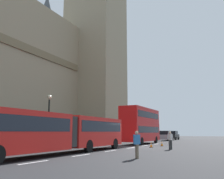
{
  "coord_description": "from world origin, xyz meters",
  "views": [
    {
      "loc": [
        -24.95,
        -9.85,
        1.62
      ],
      "look_at": [
        0.78,
        2.95,
        6.61
      ],
      "focal_mm": 39.34,
      "sensor_mm": 36.0,
      "label": 1
    }
  ],
  "objects_px": {
    "double_decker_bus": "(141,124)",
    "traffic_cone_middle": "(162,144)",
    "sedan_lead": "(166,136)",
    "pedestrian_by_kerb": "(170,140)",
    "articulated_bus": "(62,130)",
    "street_lamp": "(49,117)",
    "pedestrian_near_cones": "(137,143)",
    "sedan_trailing": "(173,135)",
    "traffic_cone_west": "(151,145)"
  },
  "relations": [
    {
      "from": "double_decker_bus",
      "to": "traffic_cone_middle",
      "type": "distance_m",
      "value": 6.15
    },
    {
      "from": "sedan_lead",
      "to": "pedestrian_by_kerb",
      "type": "xyz_separation_m",
      "value": [
        -23.67,
        -6.47,
        -0.0
      ]
    },
    {
      "from": "traffic_cone_middle",
      "to": "articulated_bus",
      "type": "bearing_deg",
      "value": 163.73
    },
    {
      "from": "traffic_cone_middle",
      "to": "street_lamp",
      "type": "distance_m",
      "value": 13.46
    },
    {
      "from": "pedestrian_near_cones",
      "to": "street_lamp",
      "type": "bearing_deg",
      "value": 69.05
    },
    {
      "from": "sedan_trailing",
      "to": "pedestrian_near_cones",
      "type": "bearing_deg",
      "value": -170.6
    },
    {
      "from": "pedestrian_near_cones",
      "to": "sedan_lead",
      "type": "bearing_deg",
      "value": 11.23
    },
    {
      "from": "sedan_lead",
      "to": "pedestrian_by_kerb",
      "type": "height_order",
      "value": "sedan_lead"
    },
    {
      "from": "articulated_bus",
      "to": "sedan_trailing",
      "type": "height_order",
      "value": "articulated_bus"
    },
    {
      "from": "sedan_lead",
      "to": "traffic_cone_west",
      "type": "xyz_separation_m",
      "value": [
        -21.5,
        -3.9,
        -0.63
      ]
    },
    {
      "from": "sedan_lead",
      "to": "pedestrian_near_cones",
      "type": "bearing_deg",
      "value": -168.77
    },
    {
      "from": "double_decker_bus",
      "to": "street_lamp",
      "type": "relative_size",
      "value": 1.88
    },
    {
      "from": "articulated_bus",
      "to": "pedestrian_near_cones",
      "type": "height_order",
      "value": "articulated_bus"
    },
    {
      "from": "sedan_trailing",
      "to": "articulated_bus",
      "type": "bearing_deg",
      "value": -179.78
    },
    {
      "from": "sedan_trailing",
      "to": "pedestrian_near_cones",
      "type": "xyz_separation_m",
      "value": [
        -38.55,
        -6.38,
        -0.0
      ]
    },
    {
      "from": "articulated_bus",
      "to": "sedan_trailing",
      "type": "relative_size",
      "value": 3.74
    },
    {
      "from": "sedan_lead",
      "to": "sedan_trailing",
      "type": "distance_m",
      "value": 5.96
    },
    {
      "from": "sedan_trailing",
      "to": "traffic_cone_middle",
      "type": "distance_m",
      "value": 24.72
    },
    {
      "from": "traffic_cone_west",
      "to": "double_decker_bus",
      "type": "bearing_deg",
      "value": 27.31
    },
    {
      "from": "traffic_cone_west",
      "to": "traffic_cone_middle",
      "type": "height_order",
      "value": "same"
    },
    {
      "from": "street_lamp",
      "to": "pedestrian_by_kerb",
      "type": "distance_m",
      "value": 11.96
    },
    {
      "from": "double_decker_bus",
      "to": "sedan_lead",
      "type": "xyz_separation_m",
      "value": [
        14.41,
        0.23,
        -1.8
      ]
    },
    {
      "from": "traffic_cone_middle",
      "to": "pedestrian_by_kerb",
      "type": "relative_size",
      "value": 0.34
    },
    {
      "from": "double_decker_bus",
      "to": "traffic_cone_middle",
      "type": "height_order",
      "value": "double_decker_bus"
    },
    {
      "from": "articulated_bus",
      "to": "double_decker_bus",
      "type": "bearing_deg",
      "value": 0.01
    },
    {
      "from": "double_decker_bus",
      "to": "pedestrian_by_kerb",
      "type": "xyz_separation_m",
      "value": [
        -9.26,
        -6.23,
        -1.8
      ]
    },
    {
      "from": "sedan_trailing",
      "to": "pedestrian_by_kerb",
      "type": "height_order",
      "value": "sedan_trailing"
    },
    {
      "from": "pedestrian_by_kerb",
      "to": "pedestrian_near_cones",
      "type": "bearing_deg",
      "value": -179.96
    },
    {
      "from": "sedan_lead",
      "to": "pedestrian_near_cones",
      "type": "distance_m",
      "value": 33.23
    },
    {
      "from": "articulated_bus",
      "to": "pedestrian_near_cones",
      "type": "relative_size",
      "value": 9.73
    },
    {
      "from": "traffic_cone_west",
      "to": "pedestrian_near_cones",
      "type": "height_order",
      "value": "pedestrian_near_cones"
    },
    {
      "from": "sedan_lead",
      "to": "pedestrian_near_cones",
      "type": "height_order",
      "value": "sedan_lead"
    },
    {
      "from": "sedan_lead",
      "to": "traffic_cone_west",
      "type": "relative_size",
      "value": 7.59
    },
    {
      "from": "sedan_lead",
      "to": "traffic_cone_west",
      "type": "height_order",
      "value": "sedan_lead"
    },
    {
      "from": "double_decker_bus",
      "to": "sedan_trailing",
      "type": "distance_m",
      "value": 20.44
    },
    {
      "from": "pedestrian_by_kerb",
      "to": "traffic_cone_middle",
      "type": "bearing_deg",
      "value": 23.16
    },
    {
      "from": "articulated_bus",
      "to": "traffic_cone_west",
      "type": "height_order",
      "value": "articulated_bus"
    },
    {
      "from": "sedan_trailing",
      "to": "street_lamp",
      "type": "height_order",
      "value": "street_lamp"
    },
    {
      "from": "traffic_cone_west",
      "to": "street_lamp",
      "type": "height_order",
      "value": "street_lamp"
    },
    {
      "from": "sedan_trailing",
      "to": "double_decker_bus",
      "type": "bearing_deg",
      "value": -179.6
    },
    {
      "from": "traffic_cone_west",
      "to": "pedestrian_near_cones",
      "type": "bearing_deg",
      "value": -166.92
    },
    {
      "from": "street_lamp",
      "to": "pedestrian_near_cones",
      "type": "xyz_separation_m",
      "value": [
        -4.11,
        -10.75,
        -2.14
      ]
    },
    {
      "from": "articulated_bus",
      "to": "sedan_lead",
      "type": "distance_m",
      "value": 32.07
    },
    {
      "from": "traffic_cone_west",
      "to": "pedestrian_near_cones",
      "type": "xyz_separation_m",
      "value": [
        -11.09,
        -2.58,
        0.63
      ]
    },
    {
      "from": "double_decker_bus",
      "to": "pedestrian_by_kerb",
      "type": "relative_size",
      "value": 5.86
    },
    {
      "from": "sedan_lead",
      "to": "pedestrian_by_kerb",
      "type": "distance_m",
      "value": 24.53
    },
    {
      "from": "articulated_bus",
      "to": "traffic_cone_middle",
      "type": "distance_m",
      "value": 14.29
    },
    {
      "from": "articulated_bus",
      "to": "street_lamp",
      "type": "height_order",
      "value": "street_lamp"
    },
    {
      "from": "pedestrian_near_cones",
      "to": "pedestrian_by_kerb",
      "type": "distance_m",
      "value": 8.92
    },
    {
      "from": "street_lamp",
      "to": "sedan_lead",
      "type": "bearing_deg",
      "value": -8.53
    }
  ]
}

